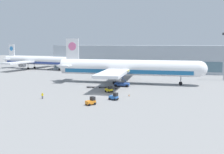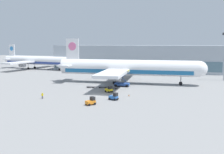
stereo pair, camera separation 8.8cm
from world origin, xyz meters
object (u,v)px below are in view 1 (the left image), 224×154
object	(u,v)px
baggage_dolly_third	(113,88)
baggage_tug_foreground	(114,97)
baggage_tug_far	(109,90)
ground_crew_near	(42,95)
airplane_distant	(35,61)
traffic_cone_near	(129,95)
scissor_lift_loader	(122,80)
baggage_tug_mid	(91,101)
baggage_dolly_lead	(91,87)
baggage_dolly_second	(103,87)
airplane_main	(125,68)

from	to	relation	value
baggage_dolly_third	baggage_tug_foreground	bearing A→B (deg)	-75.69
baggage_tug_far	ground_crew_near	distance (m)	20.44
baggage_tug_foreground	baggage_tug_far	size ratio (longest dim) A/B	0.98
airplane_distant	traffic_cone_near	size ratio (longest dim) A/B	84.62
airplane_distant	baggage_tug_far	world-z (taller)	airplane_distant
baggage_tug_far	scissor_lift_loader	bearing A→B (deg)	117.03
scissor_lift_loader	traffic_cone_near	xyz separation A→B (m)	(5.84, -15.38, -1.90)
airplane_distant	baggage_tug_foreground	size ratio (longest dim) A/B	17.90
baggage_tug_mid	ground_crew_near	xyz separation A→B (m)	(-15.31, 2.67, 0.14)
baggage_tug_mid	ground_crew_near	world-z (taller)	baggage_tug_mid
baggage_dolly_lead	baggage_dolly_second	xyz separation A→B (m)	(4.04, 0.92, 0.00)
scissor_lift_loader	baggage_dolly_second	world-z (taller)	scissor_lift_loader
baggage_dolly_second	baggage_tug_far	bearing A→B (deg)	-60.01
baggage_tug_foreground	ground_crew_near	world-z (taller)	baggage_tug_foreground
airplane_distant	baggage_dolly_second	world-z (taller)	airplane_distant
baggage_dolly_second	traffic_cone_near	distance (m)	15.75
baggage_dolly_third	ground_crew_near	xyz separation A→B (m)	(-14.71, -19.82, 0.63)
airplane_main	baggage_dolly_third	size ratio (longest dim) A/B	15.59
baggage_tug_mid	baggage_tug_far	distance (m)	16.49
baggage_dolly_second	baggage_tug_mid	bearing A→B (deg)	-81.01
baggage_tug_mid	baggage_dolly_lead	world-z (taller)	baggage_tug_mid
baggage_tug_far	baggage_dolly_lead	size ratio (longest dim) A/B	0.76
traffic_cone_near	airplane_distant	bearing A→B (deg)	139.58
baggage_tug_far	baggage_dolly_third	bearing A→B (deg)	126.79
baggage_dolly_third	airplane_distant	bearing A→B (deg)	139.36
baggage_tug_mid	traffic_cone_near	bearing A→B (deg)	6.85
airplane_distant	scissor_lift_loader	size ratio (longest dim) A/B	8.51
baggage_dolly_second	baggage_dolly_third	xyz separation A→B (m)	(4.00, -0.94, 0.00)
scissor_lift_loader	baggage_tug_far	distance (m)	11.68
baggage_tug_foreground	baggage_tug_far	xyz separation A→B (m)	(-4.30, 9.79, 0.00)
scissor_lift_loader	baggage_dolly_third	distance (m)	6.05
baggage_dolly_lead	baggage_dolly_second	distance (m)	4.14
airplane_main	baggage_tug_foreground	bearing A→B (deg)	-86.14
baggage_dolly_third	baggage_dolly_lead	bearing A→B (deg)	177.74
airplane_distant	ground_crew_near	xyz separation A→B (m)	(47.34, -69.19, -3.96)
scissor_lift_loader	baggage_dolly_lead	bearing A→B (deg)	-153.73
baggage_tug_mid	ground_crew_near	size ratio (longest dim) A/B	1.62
traffic_cone_near	ground_crew_near	bearing A→B (deg)	-155.80
baggage_tug_mid	baggage_dolly_second	world-z (taller)	baggage_tug_mid
airplane_main	scissor_lift_loader	size ratio (longest dim) A/B	10.03
baggage_tug_far	baggage_dolly_lead	bearing A→B (deg)	177.80
scissor_lift_loader	baggage_tug_far	bearing A→B (deg)	-99.79
airplane_distant	baggage_tug_far	bearing A→B (deg)	-33.07
airplane_distant	baggage_dolly_lead	size ratio (longest dim) A/B	13.23
airplane_main	baggage_tug_far	xyz separation A→B (m)	(-0.69, -18.63, -4.96)
baggage_tug_foreground	baggage_dolly_lead	world-z (taller)	baggage_tug_foreground
baggage_tug_far	baggage_dolly_third	world-z (taller)	baggage_tug_far
airplane_distant	scissor_lift_loader	world-z (taller)	airplane_distant
baggage_dolly_lead	baggage_tug_mid	bearing A→B (deg)	-71.12
baggage_tug_foreground	ground_crew_near	bearing A→B (deg)	-149.82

